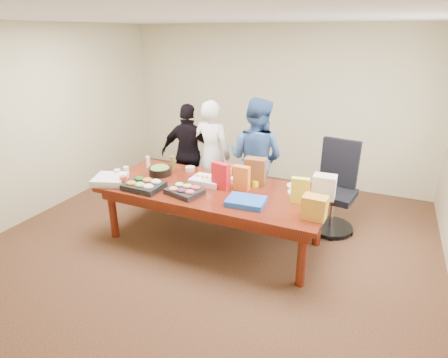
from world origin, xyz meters
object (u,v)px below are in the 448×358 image
at_px(conference_table, 214,215).
at_px(office_chair, 334,191).
at_px(sheet_cake, 207,181).
at_px(salad_bowl, 160,171).
at_px(person_right, 256,159).
at_px(person_center, 212,155).

bearing_deg(conference_table, office_chair, 33.56).
distance_m(sheet_cake, salad_bowl, 0.72).
bearing_deg(salad_bowl, person_right, 37.15).
height_order(conference_table, sheet_cake, sheet_cake).
bearing_deg(sheet_cake, office_chair, 28.80).
distance_m(office_chair, person_center, 1.86).
height_order(conference_table, salad_bowl, salad_bowl).
bearing_deg(sheet_cake, salad_bowl, -179.66).
xyz_separation_m(office_chair, sheet_cake, (-1.50, -0.78, 0.19)).
bearing_deg(person_right, office_chair, -173.79).
distance_m(conference_table, person_center, 1.16).
distance_m(office_chair, salad_bowl, 2.36).
xyz_separation_m(office_chair, salad_bowl, (-2.22, -0.77, 0.21)).
xyz_separation_m(person_center, person_right, (0.70, -0.01, 0.04)).
height_order(office_chair, person_right, person_right).
bearing_deg(person_center, office_chair, -179.55).
xyz_separation_m(office_chair, person_center, (-1.84, 0.06, 0.24)).
distance_m(person_center, salad_bowl, 0.91).
relative_size(sheet_cake, salad_bowl, 1.30).
bearing_deg(sheet_cake, person_right, 67.73).
bearing_deg(conference_table, sheet_cake, 140.75).
xyz_separation_m(office_chair, person_right, (-1.14, 0.05, 0.28)).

